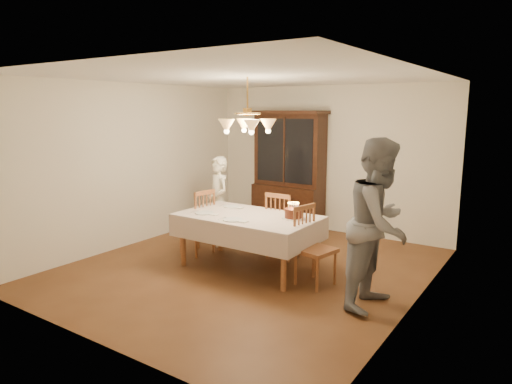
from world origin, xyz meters
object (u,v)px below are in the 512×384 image
Objects in this scene: birthday_cake at (293,214)px; dining_table at (248,220)px; china_hutch at (289,172)px; chair_far_side at (283,229)px; elderly_woman at (218,201)px.

dining_table is at bearing -164.85° from birthday_cake.
china_hutch is at bearing 106.13° from dining_table.
chair_far_side is at bearing 131.72° from birthday_cake.
dining_table is 1.90× the size of chair_far_side.
elderly_woman is 1.73m from birthday_cake.
chair_far_side is (0.83, -1.59, -0.60)m from china_hutch.
dining_table is at bearing -73.87° from china_hutch.
elderly_woman reaches higher than chair_far_side.
chair_far_side is at bearing 75.13° from dining_table.
elderly_woman is (-1.04, 0.65, 0.04)m from dining_table.
china_hutch is at bearing 104.26° from elderly_woman.
china_hutch is 2.16× the size of chair_far_side.
birthday_cake is (1.27, -2.09, -0.22)m from china_hutch.
elderly_woman reaches higher than dining_table.
birthday_cake is (1.65, -0.49, 0.10)m from elderly_woman.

